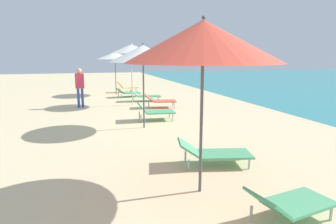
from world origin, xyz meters
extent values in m
cylinder|color=#4C4C51|center=(0.31, 4.30, 1.06)|extent=(0.05, 0.05, 2.13)
cone|color=#E54C38|center=(0.31, 4.30, 2.45)|extent=(2.45, 2.45, 0.65)
sphere|color=#4C4C51|center=(0.31, 4.30, 2.81)|extent=(0.06, 0.06, 0.06)
cube|color=#4CA572|center=(1.26, 5.29, 0.23)|extent=(1.21, 0.86, 0.04)
cube|color=#4CA572|center=(0.54, 5.46, 0.38)|extent=(0.55, 0.71, 0.29)
cylinder|color=#B2B2B7|center=(1.76, 5.45, 0.11)|extent=(0.04, 0.04, 0.21)
cylinder|color=#B2B2B7|center=(1.64, 4.93, 0.11)|extent=(0.04, 0.04, 0.21)
cylinder|color=#B2B2B7|center=(0.56, 5.73, 0.11)|extent=(0.04, 0.04, 0.21)
cylinder|color=#B2B2B7|center=(0.44, 5.21, 0.11)|extent=(0.04, 0.04, 0.21)
cube|color=#4CA572|center=(1.31, 3.13, 0.23)|extent=(1.01, 0.73, 0.04)
cube|color=#4CA572|center=(0.71, 3.03, 0.38)|extent=(0.43, 0.63, 0.28)
cylinder|color=#B2B2B7|center=(1.63, 3.43, 0.11)|extent=(0.04, 0.04, 0.21)
cylinder|color=#B2B2B7|center=(1.71, 2.96, 0.11)|extent=(0.04, 0.04, 0.21)
cylinder|color=#B2B2B7|center=(0.64, 3.26, 0.11)|extent=(0.04, 0.04, 0.21)
cylinder|color=#4C4C51|center=(0.32, 8.92, 1.02)|extent=(0.05, 0.05, 2.05)
cone|color=white|center=(0.32, 8.92, 2.30)|extent=(2.08, 2.08, 0.51)
sphere|color=#4C4C51|center=(0.32, 8.92, 2.59)|extent=(0.06, 0.06, 0.06)
cube|color=#4CA572|center=(1.09, 9.87, 0.29)|extent=(1.06, 0.78, 0.04)
cube|color=#4CA572|center=(0.45, 9.93, 0.47)|extent=(0.37, 0.71, 0.35)
cylinder|color=#B2B2B7|center=(1.52, 10.12, 0.13)|extent=(0.04, 0.04, 0.27)
cylinder|color=#B2B2B7|center=(1.46, 9.54, 0.13)|extent=(0.04, 0.04, 0.27)
cylinder|color=#B2B2B7|center=(0.42, 10.23, 0.13)|extent=(0.04, 0.04, 0.27)
cylinder|color=#B2B2B7|center=(0.36, 9.65, 0.13)|extent=(0.04, 0.04, 0.27)
cylinder|color=silver|center=(0.70, 13.33, 1.17)|extent=(0.05, 0.05, 2.34)
cone|color=white|center=(0.70, 13.33, 2.54)|extent=(1.89, 1.89, 0.40)
sphere|color=silver|center=(0.70, 13.33, 2.77)|extent=(0.06, 0.06, 0.06)
cube|color=#4CA572|center=(1.70, 14.28, 0.25)|extent=(1.22, 0.81, 0.04)
cube|color=#4CA572|center=(0.96, 14.41, 0.42)|extent=(0.50, 0.69, 0.33)
cylinder|color=#B2B2B7|center=(2.20, 14.47, 0.12)|extent=(0.04, 0.04, 0.23)
cylinder|color=#B2B2B7|center=(2.11, 13.94, 0.12)|extent=(0.04, 0.04, 0.23)
cylinder|color=#B2B2B7|center=(0.96, 14.68, 0.12)|extent=(0.04, 0.04, 0.23)
cylinder|color=#B2B2B7|center=(0.87, 14.15, 0.12)|extent=(0.04, 0.04, 0.23)
cube|color=#D8593F|center=(1.93, 12.27, 0.29)|extent=(1.09, 0.84, 0.04)
cube|color=#D8593F|center=(1.28, 12.39, 0.43)|extent=(0.48, 0.72, 0.29)
cylinder|color=#B2B2B7|center=(2.37, 12.47, 0.13)|extent=(0.04, 0.04, 0.27)
cylinder|color=#B2B2B7|center=(2.26, 11.92, 0.13)|extent=(0.04, 0.04, 0.27)
cylinder|color=#B2B2B7|center=(1.30, 12.67, 0.13)|extent=(0.04, 0.04, 0.27)
cylinder|color=#B2B2B7|center=(1.20, 12.12, 0.13)|extent=(0.04, 0.04, 0.27)
cylinder|color=olive|center=(0.40, 17.28, 1.02)|extent=(0.05, 0.05, 2.04)
cone|color=white|center=(0.40, 17.28, 2.24)|extent=(2.09, 2.09, 0.39)
sphere|color=olive|center=(0.40, 17.28, 2.46)|extent=(0.06, 0.06, 0.06)
cube|color=yellow|center=(1.36, 18.23, 0.29)|extent=(0.99, 0.63, 0.04)
cube|color=yellow|center=(0.75, 18.20, 0.47)|extent=(0.31, 0.61, 0.35)
cylinder|color=#B2B2B7|center=(1.73, 18.49, 0.13)|extent=(0.04, 0.04, 0.27)
cylinder|color=#B2B2B7|center=(1.75, 18.00, 0.13)|extent=(0.04, 0.04, 0.27)
cylinder|color=#B2B2B7|center=(0.68, 18.45, 0.13)|extent=(0.04, 0.04, 0.27)
cylinder|color=#B2B2B7|center=(0.70, 17.95, 0.13)|extent=(0.04, 0.04, 0.27)
cube|color=#4CA572|center=(1.10, 16.13, 0.21)|extent=(1.05, 0.85, 0.04)
cube|color=#4CA572|center=(0.47, 16.02, 0.35)|extent=(0.46, 0.74, 0.27)
cylinder|color=#B2B2B7|center=(1.41, 16.48, 0.10)|extent=(0.04, 0.04, 0.19)
cylinder|color=#B2B2B7|center=(1.51, 15.90, 0.10)|extent=(0.04, 0.04, 0.19)
cylinder|color=#B2B2B7|center=(0.40, 16.30, 0.10)|extent=(0.04, 0.04, 0.19)
cylinder|color=#B2B2B7|center=(0.51, 15.72, 0.10)|extent=(0.04, 0.04, 0.19)
cylinder|color=#334CB2|center=(-1.51, 13.31, 0.42)|extent=(0.11, 0.11, 0.85)
cylinder|color=#334CB2|center=(-1.68, 13.30, 0.42)|extent=(0.11, 0.11, 0.85)
cube|color=#D8334C|center=(-1.59, 13.30, 1.17)|extent=(0.38, 0.25, 0.64)
sphere|color=#D8A87F|center=(-1.59, 13.30, 1.60)|extent=(0.23, 0.23, 0.23)
camera|label=1|loc=(-1.50, 0.02, 2.25)|focal=31.47mm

